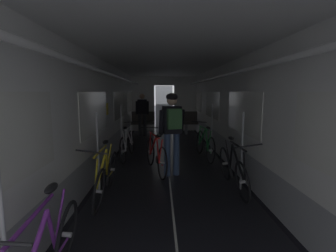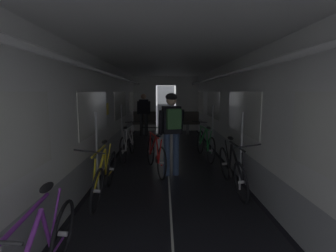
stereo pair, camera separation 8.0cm
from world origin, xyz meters
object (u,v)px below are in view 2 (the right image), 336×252
at_px(bench_seat_far_left, 145,121).
at_px(bench_seat_far_right, 188,121).
at_px(bicycle_black, 232,169).
at_px(bicycle_yellow, 105,176).
at_px(person_standing_near_bench, 144,112).
at_px(bicycle_green, 205,144).
at_px(person_cyclist_aisle, 172,125).
at_px(bicycle_white, 128,144).
at_px(bicycle_red_in_aisle, 156,155).

xyz_separation_m(bench_seat_far_left, bench_seat_far_right, (1.80, 0.00, 0.00)).
height_order(bench_seat_far_right, bicycle_black, same).
relative_size(bicycle_yellow, person_standing_near_bench, 1.00).
relative_size(bicycle_green, person_cyclist_aisle, 0.98).
bearing_deg(bicycle_black, bicycle_white, 135.39).
height_order(bicycle_yellow, person_standing_near_bench, person_standing_near_bench).
distance_m(bicycle_black, bicycle_white, 3.04).
distance_m(person_cyclist_aisle, person_standing_near_bench, 4.91).
bearing_deg(bicycle_yellow, bicycle_green, 49.33).
xyz_separation_m(bicycle_black, bicycle_white, (-2.17, 2.14, 0.00)).
bearing_deg(bicycle_green, bicycle_yellow, -130.67).
bearing_deg(bicycle_black, bicycle_yellow, -171.99).
distance_m(bicycle_black, bicycle_yellow, 2.22).
bearing_deg(bench_seat_far_left, bicycle_green, -63.85).
height_order(bicycle_green, person_cyclist_aisle, person_cyclist_aisle).
height_order(bicycle_black, person_standing_near_bench, person_standing_near_bench).
relative_size(bicycle_black, bicycle_red_in_aisle, 1.03).
distance_m(bicycle_green, bicycle_white, 2.04).
xyz_separation_m(bicycle_green, bicycle_yellow, (-2.07, -2.41, -0.00)).
distance_m(bench_seat_far_left, bicycle_black, 6.31).
bearing_deg(person_cyclist_aisle, bicycle_yellow, -136.46).
relative_size(bench_seat_far_left, bicycle_red_in_aisle, 0.60).
relative_size(person_cyclist_aisle, bicycle_red_in_aisle, 1.05).
relative_size(bench_seat_far_left, bench_seat_far_right, 1.00).
distance_m(bicycle_yellow, person_cyclist_aisle, 1.72).
bearing_deg(person_cyclist_aisle, bicycle_black, -36.28).
distance_m(bicycle_yellow, bicycle_white, 2.45).
relative_size(bicycle_black, person_cyclist_aisle, 0.98).
bearing_deg(bench_seat_far_left, bicycle_white, -92.14).
xyz_separation_m(bench_seat_far_left, bicycle_red_in_aisle, (0.62, -4.94, -0.18)).
distance_m(bicycle_red_in_aisle, person_standing_near_bench, 4.64).
distance_m(bench_seat_far_left, bicycle_white, 3.84).
height_order(bench_seat_far_right, person_cyclist_aisle, person_cyclist_aisle).
height_order(bench_seat_far_right, bicycle_yellow, bicycle_yellow).
relative_size(bicycle_black, bicycle_yellow, 1.00).
relative_size(bicycle_yellow, bicycle_white, 1.00).
xyz_separation_m(bicycle_black, person_standing_near_bench, (-2.02, 5.59, 0.59)).
relative_size(bench_seat_far_left, person_cyclist_aisle, 0.57).
bearing_deg(bicycle_white, bicycle_green, -0.94).
bearing_deg(person_standing_near_bench, bicycle_green, -61.50).
bearing_deg(bicycle_yellow, person_standing_near_bench, 88.27).
bearing_deg(bicycle_red_in_aisle, bicycle_white, 124.76).
relative_size(bicycle_green, bicycle_red_in_aisle, 1.03).
bearing_deg(bicycle_white, person_cyclist_aisle, -50.82).
bearing_deg(bicycle_white, bicycle_black, -44.61).
distance_m(bicycle_green, bicycle_yellow, 3.18).
xyz_separation_m(bicycle_yellow, person_cyclist_aisle, (1.14, 1.09, 0.69)).
xyz_separation_m(bicycle_yellow, person_standing_near_bench, (0.18, 5.90, 0.60)).
xyz_separation_m(bicycle_green, person_standing_near_bench, (-1.90, 3.49, 0.59)).
xyz_separation_m(bench_seat_far_left, bicycle_black, (2.02, -5.97, -0.19)).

